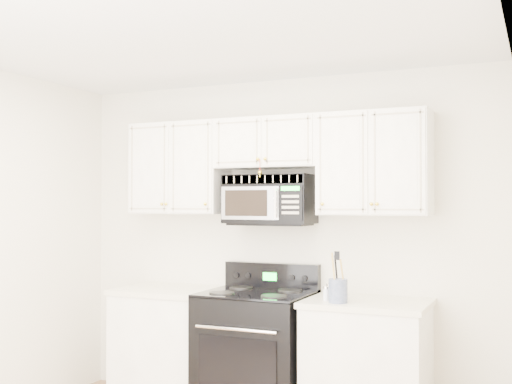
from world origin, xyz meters
The scene contains 9 objects.
room centered at (0.00, 0.00, 1.30)m, with size 3.51×3.51×2.61m.
base_cabinet_left centered at (-0.80, 1.44, 0.43)m, with size 0.86×0.65×0.92m.
base_cabinet_right centered at (0.80, 1.44, 0.43)m, with size 0.86×0.65×0.92m.
range centered at (-0.04, 1.42, 0.48)m, with size 0.79×0.72×1.13m.
upper_cabinets centered at (0.00, 1.58, 1.93)m, with size 2.44×0.37×0.75m.
microwave centered at (-0.01, 1.57, 1.64)m, with size 0.68×0.39×0.38m.
utensil_crock centered at (0.64, 1.25, 1.01)m, with size 0.13×0.13×0.35m.
shaker_salt centered at (0.54, 1.30, 0.97)m, with size 0.04×0.04×0.10m.
shaker_pepper centered at (0.51, 1.47, 0.97)m, with size 0.04×0.04×0.10m.
Camera 1 is at (1.93, -3.02, 1.60)m, focal length 45.00 mm.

